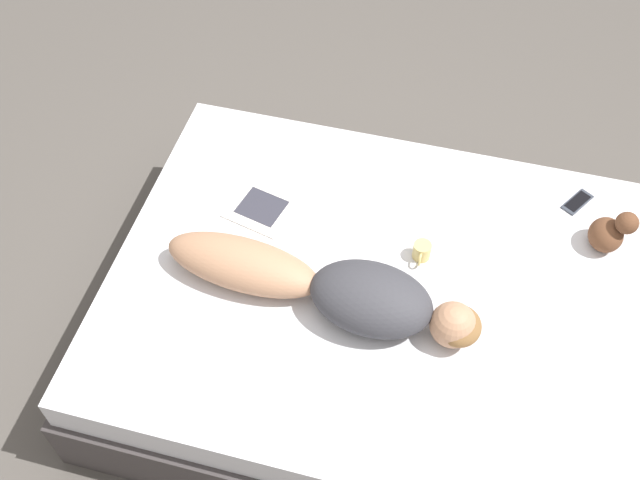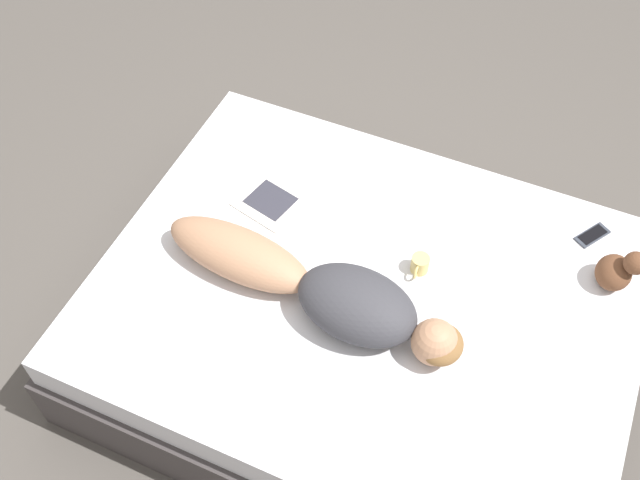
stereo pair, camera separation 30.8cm
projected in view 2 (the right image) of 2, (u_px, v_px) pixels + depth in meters
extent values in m
plane|color=#4C4742|center=(362.00, 351.00, 3.45)|extent=(12.00, 12.00, 0.00)
cube|color=#383333|center=(364.00, 332.00, 3.32)|extent=(1.75, 2.24, 0.33)
cube|color=silver|center=(366.00, 302.00, 3.12)|extent=(1.69, 2.18, 0.17)
ellipsoid|color=#A37556|center=(239.00, 254.00, 3.06)|extent=(0.29, 0.67, 0.18)
ellipsoid|color=#333338|center=(357.00, 305.00, 2.89)|extent=(0.36, 0.52, 0.22)
ellipsoid|color=brown|center=(440.00, 344.00, 2.80)|extent=(0.20, 0.19, 0.10)
sphere|color=#A37556|center=(435.00, 342.00, 2.81)|extent=(0.18, 0.18, 0.18)
cube|color=silver|center=(306.00, 167.00, 3.47)|extent=(0.32, 0.33, 0.01)
cube|color=silver|center=(271.00, 201.00, 3.34)|extent=(0.32, 0.33, 0.01)
cube|color=#2D2D38|center=(271.00, 200.00, 3.34)|extent=(0.21, 0.23, 0.00)
cylinder|color=tan|center=(420.00, 264.00, 3.09)|extent=(0.08, 0.08, 0.08)
cylinder|color=black|center=(421.00, 259.00, 3.06)|extent=(0.06, 0.06, 0.00)
torus|color=tan|center=(417.00, 272.00, 3.07)|extent=(0.06, 0.01, 0.06)
cube|color=#333842|center=(592.00, 235.00, 3.23)|extent=(0.17, 0.14, 0.01)
cube|color=black|center=(593.00, 235.00, 3.22)|extent=(0.14, 0.12, 0.00)
ellipsoid|color=brown|center=(613.00, 273.00, 3.03)|extent=(0.16, 0.14, 0.14)
sphere|color=brown|center=(636.00, 263.00, 2.94)|extent=(0.09, 0.09, 0.09)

